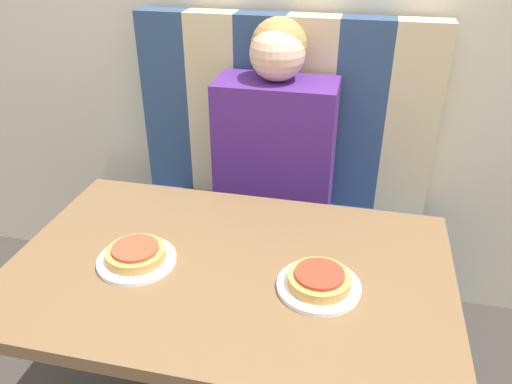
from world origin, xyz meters
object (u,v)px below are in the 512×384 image
(plate_left, at_px, (137,260))
(pizza_left, at_px, (136,253))
(plate_right, at_px, (319,286))
(pizza_right, at_px, (319,279))
(person, at_px, (276,133))

(plate_left, relative_size, pizza_left, 1.34)
(plate_right, height_order, pizza_right, pizza_right)
(plate_left, xyz_separation_m, plate_right, (0.45, 0.00, 0.00))
(plate_right, bearing_deg, pizza_right, 180.00)
(pizza_left, bearing_deg, plate_right, 0.00)
(plate_left, height_order, pizza_right, pizza_right)
(pizza_right, bearing_deg, plate_right, 0.00)
(plate_right, bearing_deg, plate_left, 180.00)
(plate_left, height_order, plate_right, same)
(plate_left, bearing_deg, plate_right, 0.00)
(plate_right, relative_size, pizza_left, 1.34)
(plate_right, distance_m, pizza_right, 0.02)
(pizza_left, height_order, pizza_right, same)
(person, height_order, pizza_left, person)
(person, bearing_deg, pizza_right, -70.91)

